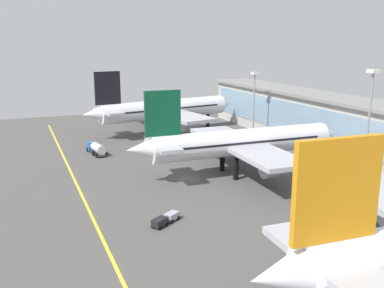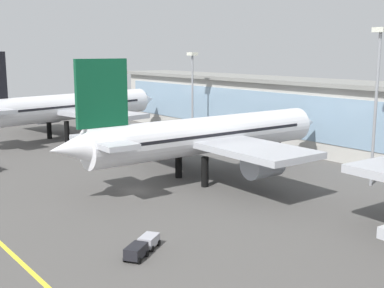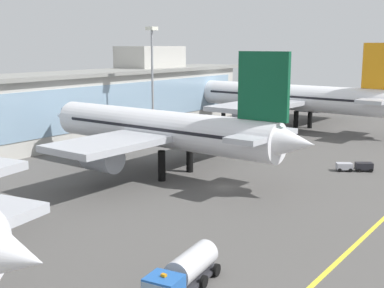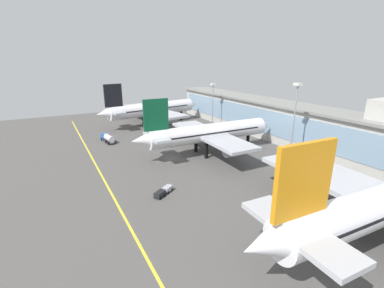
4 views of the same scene
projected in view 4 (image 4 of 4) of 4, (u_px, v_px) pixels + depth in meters
name	position (u px, v px, depth m)	size (l,w,h in m)	color
ground_plane	(174.00, 159.00, 83.07)	(182.54, 182.54, 0.00)	#514F4C
taxiway_centreline_stripe	(100.00, 172.00, 73.03)	(146.03, 0.50, 0.01)	yellow
terminal_building	(284.00, 121.00, 99.91)	(133.39, 14.00, 19.37)	beige
airliner_near_left	(153.00, 109.00, 125.22)	(43.68, 52.48, 19.76)	black
airliner_near_right	(209.00, 133.00, 85.80)	(38.31, 50.23, 18.88)	black
fuel_tanker_truck	(108.00, 138.00, 100.01)	(9.30, 4.07, 2.90)	black
baggage_tug_near	(163.00, 191.00, 60.73)	(4.40, 5.51, 1.40)	black
apron_light_mast_west	(213.00, 98.00, 117.25)	(1.80, 1.80, 19.57)	gray
apron_light_mast_centre	(295.00, 112.00, 75.86)	(1.80, 1.80, 23.17)	gray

